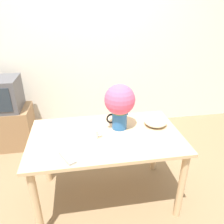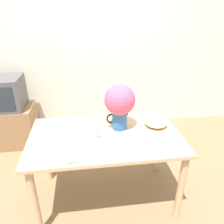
# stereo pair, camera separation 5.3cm
# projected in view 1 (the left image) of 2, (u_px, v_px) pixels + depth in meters

# --- Properties ---
(ground_plane) EXTENTS (12.00, 12.00, 0.00)m
(ground_plane) POSITION_uv_depth(u_px,v_px,m) (108.00, 205.00, 2.15)
(ground_plane) COLOR #7F6647
(wall_back) EXTENTS (8.00, 0.05, 2.60)m
(wall_back) POSITION_uv_depth(u_px,v_px,m) (90.00, 42.00, 3.07)
(wall_back) COLOR silver
(wall_back) RESTS_ON ground_plane
(table) EXTENTS (1.33, 0.79, 0.73)m
(table) POSITION_uv_depth(u_px,v_px,m) (106.00, 145.00, 1.97)
(table) COLOR tan
(table) RESTS_ON ground_plane
(flower_vase) EXTENTS (0.27, 0.27, 0.42)m
(flower_vase) POSITION_uv_depth(u_px,v_px,m) (120.00, 103.00, 1.93)
(flower_vase) COLOR #235B9E
(flower_vase) RESTS_ON table
(coffee_mug) EXTENTS (0.12, 0.09, 0.08)m
(coffee_mug) POSITION_uv_depth(u_px,v_px,m) (93.00, 134.00, 1.86)
(coffee_mug) COLOR white
(coffee_mug) RESTS_ON table
(white_bowl) EXTENTS (0.22, 0.22, 0.10)m
(white_bowl) POSITION_uv_depth(u_px,v_px,m) (156.00, 121.00, 2.06)
(white_bowl) COLOR silver
(white_bowl) RESTS_ON table
(remote_control) EXTENTS (0.14, 0.19, 0.02)m
(remote_control) POSITION_uv_depth(u_px,v_px,m) (67.00, 157.00, 1.63)
(remote_control) COLOR #999999
(remote_control) RESTS_ON table
(tv_stand) EXTENTS (0.68, 0.46, 0.55)m
(tv_stand) POSITION_uv_depth(u_px,v_px,m) (6.00, 127.00, 2.96)
(tv_stand) COLOR #8E6B47
(tv_stand) RESTS_ON ground_plane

